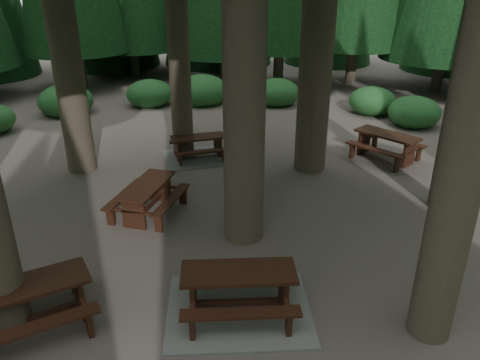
# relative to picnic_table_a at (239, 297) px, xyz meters

# --- Properties ---
(ground) EXTENTS (80.00, 80.00, 0.00)m
(ground) POSITION_rel_picnic_table_a_xyz_m (-0.92, 2.30, -0.28)
(ground) COLOR #584F47
(ground) RESTS_ON ground
(picnic_table_a) EXTENTS (2.69, 2.33, 0.82)m
(picnic_table_a) POSITION_rel_picnic_table_a_xyz_m (0.00, 0.00, 0.00)
(picnic_table_a) COLOR gray
(picnic_table_a) RESTS_ON ground
(picnic_table_b) EXTENTS (1.73, 2.01, 0.77)m
(picnic_table_b) POSITION_rel_picnic_table_a_xyz_m (-2.46, 3.28, 0.23)
(picnic_table_b) COLOR black
(picnic_table_b) RESTS_ON ground
(picnic_table_c) EXTENTS (2.55, 2.34, 0.70)m
(picnic_table_c) POSITION_rel_picnic_table_a_xyz_m (-1.89, 6.96, -0.06)
(picnic_table_c) COLOR gray
(picnic_table_c) RESTS_ON ground
(picnic_table_d) EXTENTS (2.44, 2.41, 0.82)m
(picnic_table_d) POSITION_rel_picnic_table_a_xyz_m (3.81, 7.37, 0.26)
(picnic_table_d) COLOR black
(picnic_table_d) RESTS_ON ground
(picnic_table_e) EXTENTS (2.46, 2.37, 0.83)m
(picnic_table_e) POSITION_rel_picnic_table_a_xyz_m (-3.30, -0.69, 0.27)
(picnic_table_e) COLOR black
(picnic_table_e) RESTS_ON ground
(shrub_ring) EXTENTS (23.86, 24.64, 1.49)m
(shrub_ring) POSITION_rel_picnic_table_a_xyz_m (-0.22, 3.05, 0.12)
(shrub_ring) COLOR #205F31
(shrub_ring) RESTS_ON ground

